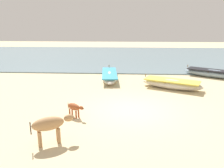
# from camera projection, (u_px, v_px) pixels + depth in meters

# --- Properties ---
(ground) EXTENTS (80.00, 80.00, 0.00)m
(ground) POSITION_uv_depth(u_px,v_px,m) (132.00, 110.00, 10.87)
(ground) COLOR beige
(sea_water) EXTENTS (60.00, 20.00, 0.08)m
(sea_water) POSITION_uv_depth(u_px,v_px,m) (128.00, 56.00, 27.99)
(sea_water) COLOR slate
(sea_water) RESTS_ON ground
(fishing_boat_2) EXTENTS (4.03, 2.71, 0.78)m
(fishing_boat_2) POSITION_uv_depth(u_px,v_px,m) (172.00, 84.00, 14.37)
(fishing_boat_2) COLOR beige
(fishing_boat_2) RESTS_ON ground
(fishing_boat_3) EXTENTS (1.46, 4.61, 0.74)m
(fishing_boat_3) POSITION_uv_depth(u_px,v_px,m) (109.00, 76.00, 16.66)
(fishing_boat_3) COLOR beige
(fishing_boat_3) RESTS_ON ground
(fishing_boat_4) EXTENTS (4.44, 3.34, 0.77)m
(fishing_boat_4) POSITION_uv_depth(u_px,v_px,m) (214.00, 73.00, 17.33)
(fishing_boat_4) COLOR #8CA5B7
(fishing_boat_4) RESTS_ON ground
(cow_adult_tan) EXTENTS (1.44, 0.99, 1.00)m
(cow_adult_tan) POSITION_uv_depth(u_px,v_px,m) (50.00, 124.00, 7.72)
(cow_adult_tan) COLOR tan
(cow_adult_tan) RESTS_ON ground
(calf_near_rust) EXTENTS (0.90, 0.69, 0.64)m
(calf_near_rust) POSITION_uv_depth(u_px,v_px,m) (74.00, 107.00, 9.98)
(calf_near_rust) COLOR #9E4C28
(calf_near_rust) RESTS_ON ground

